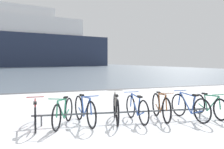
# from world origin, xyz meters

# --- Properties ---
(ground) EXTENTS (80.00, 132.00, 0.08)m
(ground) POSITION_xyz_m (0.00, 53.90, -0.04)
(ground) COLOR white
(bike_rack) EXTENTS (5.04, 0.85, 0.31)m
(bike_rack) POSITION_xyz_m (1.36, 2.36, 0.27)
(bike_rack) COLOR #4C5156
(bike_rack) RESTS_ON ground
(bicycle_0) EXTENTS (0.46, 1.68, 0.74)m
(bicycle_0) POSITION_xyz_m (-1.05, 2.64, 0.34)
(bicycle_0) COLOR black
(bicycle_0) RESTS_ON ground
(bicycle_1) EXTENTS (0.83, 1.55, 0.79)m
(bicycle_1) POSITION_xyz_m (-0.35, 2.55, 0.36)
(bicycle_1) COLOR black
(bicycle_1) RESTS_ON ground
(bicycle_2) EXTENTS (0.46, 1.80, 0.83)m
(bicycle_2) POSITION_xyz_m (0.23, 2.55, 0.37)
(bicycle_2) COLOR black
(bicycle_2) RESTS_ON ground
(bicycle_3) EXTENTS (0.65, 1.72, 0.85)m
(bicycle_3) POSITION_xyz_m (1.14, 2.51, 0.38)
(bicycle_3) COLOR black
(bicycle_3) RESTS_ON ground
(bicycle_4) EXTENTS (0.46, 1.64, 0.81)m
(bicycle_4) POSITION_xyz_m (1.69, 2.32, 0.36)
(bicycle_4) COLOR black
(bicycle_4) RESTS_ON ground
(bicycle_5) EXTENTS (0.54, 1.66, 0.84)m
(bicycle_5) POSITION_xyz_m (2.45, 2.27, 0.38)
(bicycle_5) COLOR black
(bicycle_5) RESTS_ON ground
(bicycle_6) EXTENTS (0.46, 1.73, 0.82)m
(bicycle_6) POSITION_xyz_m (3.23, 1.96, 0.37)
(bicycle_6) COLOR black
(bicycle_6) RESTS_ON ground
(bicycle_7) EXTENTS (0.46, 1.68, 0.76)m
(bicycle_7) POSITION_xyz_m (4.01, 2.04, 0.34)
(bicycle_7) COLOR black
(bicycle_7) RESTS_ON ground
(ferry_ship) EXTENTS (59.03, 26.64, 21.18)m
(ferry_ship) POSITION_xyz_m (-3.11, 73.49, 7.10)
(ferry_ship) COLOR #232D47
(ferry_ship) RESTS_ON ground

